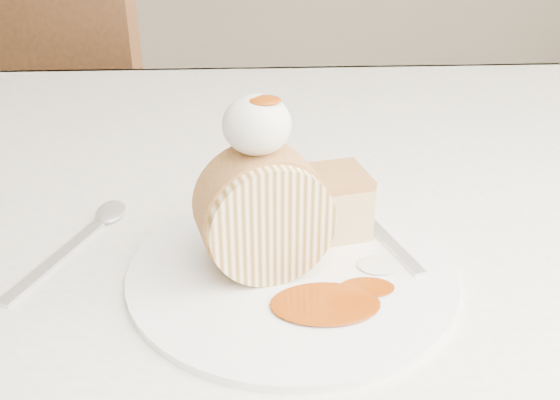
{
  "coord_description": "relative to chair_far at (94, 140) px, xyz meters",
  "views": [
    {
      "loc": [
        -0.02,
        -0.47,
        1.07
      ],
      "look_at": [
        0.01,
        -0.0,
        0.82
      ],
      "focal_mm": 40.0,
      "sensor_mm": 36.0,
      "label": 1
    }
  ],
  "objects": [
    {
      "name": "caramel_pool",
      "position": [
        0.44,
        -1.01,
        0.27
      ],
      "size": [
        0.1,
        0.08,
        0.0
      ],
      "primitive_type": null,
      "rotation": [
        0.0,
        0.0,
        0.22
      ],
      "color": "#883205",
      "rests_on": "plate"
    },
    {
      "name": "spoon",
      "position": [
        0.2,
        -0.92,
        0.26
      ],
      "size": [
        0.09,
        0.17,
        0.0
      ],
      "primitive_type": "cube",
      "rotation": [
        0.0,
        0.0,
        -0.37
      ],
      "color": "silver",
      "rests_on": "table"
    },
    {
      "name": "plate",
      "position": [
        0.41,
        -0.95,
        0.26
      ],
      "size": [
        0.35,
        0.35,
        0.01
      ],
      "primitive_type": "cylinder",
      "rotation": [
        0.0,
        0.0,
        0.22
      ],
      "color": "white",
      "rests_on": "table"
    },
    {
      "name": "cake_chunk",
      "position": [
        0.46,
        -0.89,
        0.29
      ],
      "size": [
        0.08,
        0.07,
        0.05
      ],
      "primitive_type": "cube",
      "rotation": [
        0.0,
        0.0,
        0.22
      ],
      "color": "#B87E45",
      "rests_on": "plate"
    },
    {
      "name": "table",
      "position": [
        0.4,
        -0.74,
        0.17
      ],
      "size": [
        1.4,
        0.9,
        0.75
      ],
      "color": "white",
      "rests_on": "ground"
    },
    {
      "name": "roulade_slice",
      "position": [
        0.39,
        -0.95,
        0.32
      ],
      "size": [
        0.12,
        0.08,
        0.11
      ],
      "primitive_type": "cylinder",
      "rotation": [
        1.57,
        0.0,
        0.26
      ],
      "color": "#FFE5B1",
      "rests_on": "plate"
    },
    {
      "name": "fork",
      "position": [
        0.51,
        -0.91,
        0.27
      ],
      "size": [
        0.07,
        0.17,
        0.0
      ],
      "primitive_type": "cube",
      "rotation": [
        0.0,
        0.0,
        0.3
      ],
      "color": "silver",
      "rests_on": "plate"
    },
    {
      "name": "chair_far",
      "position": [
        0.0,
        0.0,
        0.0
      ],
      "size": [
        0.53,
        0.53,
        0.87
      ],
      "rotation": [
        0.0,
        0.0,
        2.78
      ],
      "color": "brown",
      "rests_on": "ground"
    },
    {
      "name": "whipped_cream",
      "position": [
        0.39,
        -0.94,
        0.4
      ],
      "size": [
        0.06,
        0.06,
        0.05
      ],
      "primitive_type": "ellipsoid",
      "color": "silver",
      "rests_on": "roulade_slice"
    },
    {
      "name": "caramel_drizzle",
      "position": [
        0.39,
        -0.95,
        0.42
      ],
      "size": [
        0.03,
        0.02,
        0.01
      ],
      "primitive_type": "ellipsoid",
      "color": "#883205",
      "rests_on": "whipped_cream"
    }
  ]
}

